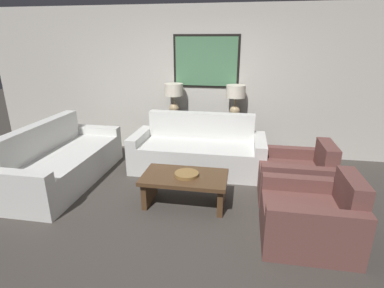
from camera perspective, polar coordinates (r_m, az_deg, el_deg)
name	(u,v)px	position (r m, az deg, el deg)	size (l,w,h in m)	color
ground_plane	(180,215)	(3.84, -2.25, -13.34)	(20.00, 20.00, 0.00)	#3D3833
back_wall	(206,82)	(5.60, 2.73, 11.67)	(8.48, 0.12, 2.65)	beige
console_table	(204,136)	(5.55, 2.22, 1.58)	(1.55, 0.37, 0.77)	black
table_lamp_left	(174,94)	(5.47, -3.48, 9.57)	(0.33, 0.33, 0.56)	tan
table_lamp_right	(236,95)	(5.32, 8.29, 9.14)	(0.33, 0.33, 0.56)	tan
couch_by_back_wall	(198,152)	(4.98, 1.21, -1.50)	(2.16, 0.89, 0.90)	silver
couch_by_side	(63,163)	(4.96, -23.40, -3.26)	(0.89, 2.16, 0.90)	silver
coffee_table	(185,183)	(3.92, -1.39, -7.51)	(1.09, 0.63, 0.42)	#4C331E
decorative_bowl	(187,174)	(3.85, -1.03, -5.78)	(0.31, 0.31, 0.04)	olive
armchair_near_back_wall	(296,177)	(4.39, 19.27, -5.99)	(0.95, 0.87, 0.78)	brown
armchair_near_camera	(311,218)	(3.51, 21.71, -12.99)	(0.95, 0.87, 0.78)	brown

